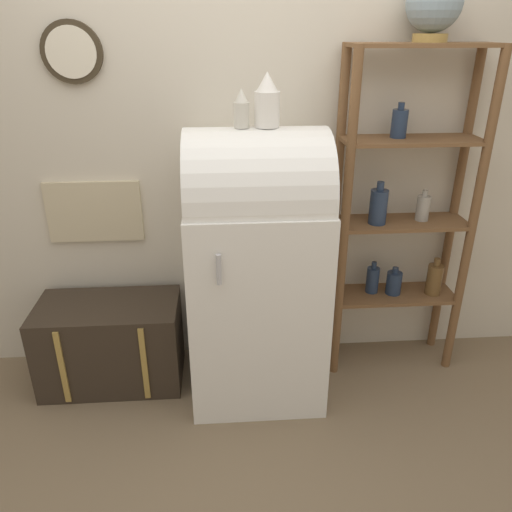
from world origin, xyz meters
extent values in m
plane|color=#7A664C|center=(0.00, 0.00, 0.00)|extent=(12.00, 12.00, 0.00)
cube|color=beige|center=(0.00, 0.58, 1.35)|extent=(7.00, 0.05, 2.70)
cylinder|color=#382D1E|center=(-0.88, 0.54, 1.80)|extent=(0.30, 0.03, 0.30)
cylinder|color=beige|center=(-0.88, 0.52, 1.80)|extent=(0.24, 0.01, 0.24)
cube|color=#C6B793|center=(-0.88, 0.54, 0.97)|extent=(0.52, 0.02, 0.35)
cube|color=white|center=(0.00, 0.21, 0.56)|extent=(0.71, 0.68, 1.13)
cylinder|color=white|center=(0.00, 0.21, 1.16)|extent=(0.69, 0.64, 0.64)
cylinder|color=#B7B7BC|center=(-0.19, -0.15, 0.92)|extent=(0.02, 0.02, 0.15)
cube|color=#33281E|center=(-0.83, 0.30, 0.25)|extent=(0.79, 0.43, 0.50)
cube|color=#AD8942|center=(-1.05, 0.08, 0.25)|extent=(0.03, 0.01, 0.45)
cube|color=#AD8942|center=(-0.62, 0.08, 0.25)|extent=(0.03, 0.01, 0.45)
cylinder|color=brown|center=(0.48, 0.27, 0.92)|extent=(0.05, 0.05, 1.84)
cylinder|color=brown|center=(1.18, 0.27, 0.92)|extent=(0.05, 0.05, 1.84)
cylinder|color=brown|center=(0.48, 0.51, 0.92)|extent=(0.05, 0.05, 1.84)
cylinder|color=brown|center=(1.18, 0.51, 0.92)|extent=(0.05, 0.05, 1.84)
cube|color=brown|center=(0.83, 0.39, 0.45)|extent=(0.73, 0.26, 0.02)
cube|color=brown|center=(0.83, 0.39, 0.91)|extent=(0.73, 0.26, 0.02)
cube|color=brown|center=(0.83, 0.39, 1.37)|extent=(0.73, 0.26, 0.02)
cube|color=brown|center=(0.83, 0.39, 1.83)|extent=(0.73, 0.26, 0.02)
cylinder|color=#23334C|center=(0.83, 0.39, 0.53)|extent=(0.09, 0.09, 0.14)
cylinder|color=#23334C|center=(0.83, 0.39, 0.61)|extent=(0.04, 0.04, 0.03)
cylinder|color=#9E998E|center=(0.95, 0.40, 0.99)|extent=(0.07, 0.07, 0.14)
cylinder|color=#9E998E|center=(0.95, 0.40, 1.08)|extent=(0.03, 0.03, 0.03)
cylinder|color=brown|center=(1.07, 0.37, 0.55)|extent=(0.09, 0.09, 0.18)
cylinder|color=brown|center=(1.07, 0.37, 0.67)|extent=(0.04, 0.04, 0.05)
cylinder|color=#23334C|center=(0.68, 0.36, 1.01)|extent=(0.10, 0.10, 0.19)
cylinder|color=#23334C|center=(0.68, 0.36, 1.13)|extent=(0.04, 0.04, 0.05)
cylinder|color=#23334C|center=(0.76, 0.42, 1.45)|extent=(0.08, 0.08, 0.14)
cylinder|color=#23334C|center=(0.76, 0.42, 1.54)|extent=(0.03, 0.03, 0.04)
cylinder|color=#23334C|center=(0.71, 0.42, 0.54)|extent=(0.07, 0.07, 0.16)
cylinder|color=#23334C|center=(0.71, 0.42, 0.64)|extent=(0.03, 0.03, 0.04)
cylinder|color=#AD8942|center=(0.86, 0.41, 1.86)|extent=(0.17, 0.17, 0.04)
sphere|color=#7F939E|center=(0.86, 0.41, 2.01)|extent=(0.27, 0.27, 0.27)
cylinder|color=beige|center=(-0.07, 0.21, 1.54)|extent=(0.07, 0.07, 0.11)
cone|color=beige|center=(-0.07, 0.21, 1.62)|extent=(0.06, 0.06, 0.06)
cylinder|color=white|center=(0.05, 0.22, 1.56)|extent=(0.12, 0.12, 0.16)
cone|color=white|center=(0.05, 0.22, 1.68)|extent=(0.10, 0.10, 0.09)
camera|label=1|loc=(-0.17, -2.16, 1.91)|focal=35.00mm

